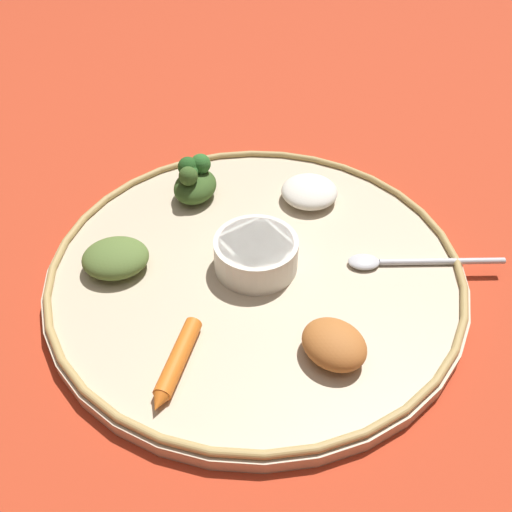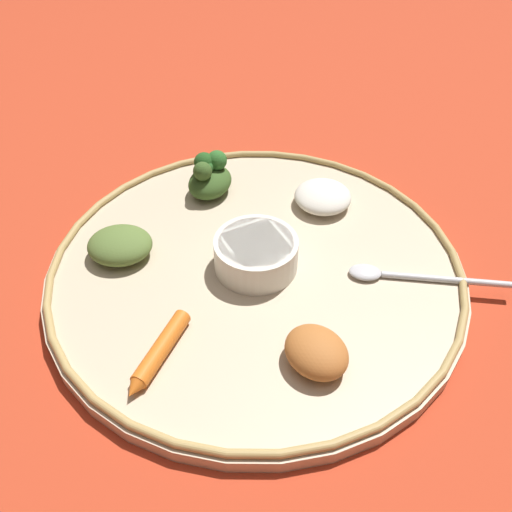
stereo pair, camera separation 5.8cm
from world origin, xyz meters
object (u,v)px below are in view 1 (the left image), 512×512
Objects in this scene: center_bowl at (256,253)px; carrot_near_spoon at (176,363)px; spoon at (401,262)px; greens_pile at (194,181)px.

carrot_near_spoon is at bearing 48.65° from center_bowl.
spoon is 0.26m from carrot_near_spoon.
spoon is 2.13× the size of greens_pile.
spoon is at bearing 168.06° from center_bowl.
greens_pile is at bearing -72.02° from center_bowl.
greens_pile is at bearing -102.20° from carrot_near_spoon.
greens_pile reaches higher than carrot_near_spoon.
carrot_near_spoon is (0.05, 0.25, -0.01)m from greens_pile.
spoon is at bearing 139.20° from greens_pile.
greens_pile reaches higher than spoon.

